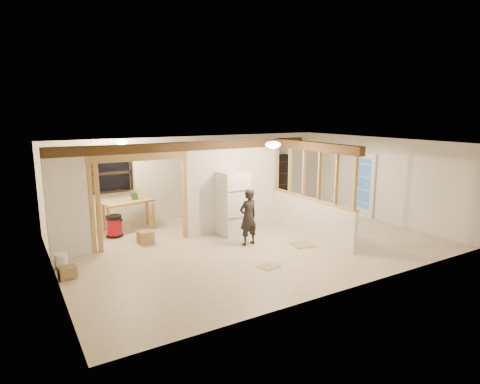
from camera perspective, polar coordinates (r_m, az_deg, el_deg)
floor at (r=10.23m, az=1.47°, el=-7.14°), size 9.00×6.50×0.01m
ceiling at (r=9.73m, az=1.55°, el=7.00°), size 9.00×6.50×0.01m
wall_back at (r=12.73m, az=-6.33°, el=2.28°), size 9.00×0.01×2.50m
wall_front at (r=7.44m, az=15.03°, el=-4.53°), size 9.00×0.01×2.50m
wall_left at (r=8.47m, az=-25.27°, el=-3.32°), size 0.01×6.50×2.50m
wall_right at (r=12.84m, az=18.76°, el=1.83°), size 0.01×6.50×2.50m
partition_left_stub at (r=9.68m, az=-23.35°, el=-1.44°), size 0.90×0.12×2.50m
partition_center at (r=11.01m, az=-0.94°, el=0.94°), size 2.80×0.12×2.50m
doorway_frame at (r=10.03m, az=-13.93°, el=-1.29°), size 2.46×0.14×2.20m
header_beam_back at (r=10.33m, az=-6.79°, el=6.50°), size 7.00×0.18×0.22m
header_beam_right at (r=10.37m, az=10.28°, el=6.42°), size 0.18×3.30×0.22m
pony_wall at (r=10.69m, az=9.93°, el=-3.66°), size 0.12×3.20×1.00m
stud_partition at (r=10.46m, az=10.14°, el=2.49°), size 0.14×3.20×1.32m
window_back at (r=11.78m, az=-17.78°, el=2.56°), size 1.12×0.10×1.10m
french_door at (r=13.08m, az=17.14°, el=0.98°), size 0.12×0.86×2.00m
ceiling_dome_main at (r=9.48m, az=4.71°, el=6.73°), size 0.36×0.36×0.16m
ceiling_dome_util at (r=10.87m, az=-16.50°, el=6.88°), size 0.32×0.32×0.14m
hanging_bulb at (r=10.36m, az=-12.75°, el=5.21°), size 0.07×0.07×0.07m
refrigerator at (r=10.64m, az=-0.99°, el=-1.64°), size 0.70×0.68×1.70m
woman at (r=9.83m, az=1.17°, el=-3.60°), size 0.55×0.40×1.40m
work_table at (r=11.53m, az=-15.55°, el=-3.23°), size 1.44×0.92×0.84m
potted_plant at (r=11.53m, az=-14.74°, el=-0.12°), size 0.37×0.33×0.36m
shop_vac at (r=11.09m, az=-17.46°, el=-4.61°), size 0.48×0.48×0.58m
bookshelf at (r=14.09m, az=5.24°, el=1.70°), size 0.89×0.30×1.78m
bucket at (r=9.29m, az=-24.06°, el=-9.01°), size 0.31×0.31×0.32m
box_util_a at (r=10.50m, az=-13.38°, el=-6.12°), size 0.34×0.30×0.28m
box_util_b at (r=10.34m, az=-13.29°, el=-6.28°), size 0.38×0.38×0.32m
box_front at (r=8.73m, az=-23.33°, el=-10.47°), size 0.35×0.30×0.26m
floor_panel_near at (r=10.13m, az=8.95°, el=-7.38°), size 0.62×0.62×0.02m
floor_panel_far at (r=8.70m, az=4.09°, el=-10.47°), size 0.51×0.44×0.01m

